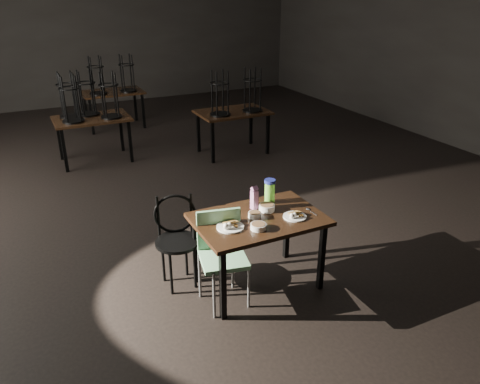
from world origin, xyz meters
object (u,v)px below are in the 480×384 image
water_bottle (270,191)px  bentwood_chair (177,234)px  juice_carton (254,198)px  school_chair (222,250)px  main_table (259,225)px

water_bottle → bentwood_chair: bearing=169.6°
juice_carton → school_chair: size_ratio=0.27×
juice_carton → water_bottle: bearing=16.6°
bentwood_chair → school_chair: size_ratio=1.03×
water_bottle → school_chair: (-0.65, -0.29, -0.34)m
main_table → juice_carton: bearing=75.3°
juice_carton → water_bottle: (0.20, 0.06, 0.02)m
juice_carton → water_bottle: 0.21m
school_chair → juice_carton: bearing=38.4°
juice_carton → school_chair: juice_carton is taller
juice_carton → school_chair: 0.60m
main_table → water_bottle: 0.41m
main_table → bentwood_chair: (-0.68, 0.42, -0.14)m
juice_carton → bentwood_chair: size_ratio=0.26×
main_table → juice_carton: (0.05, 0.18, 0.19)m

